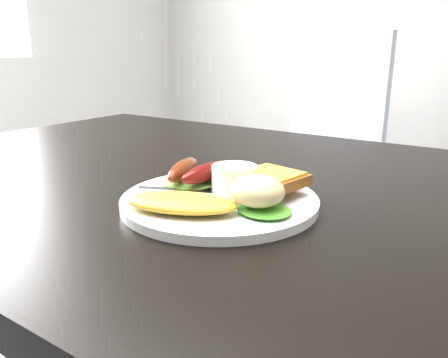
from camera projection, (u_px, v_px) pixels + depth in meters
dining_table at (204, 184)px, 0.71m from camera, size 1.20×0.80×0.04m
dining_chair at (316, 165)px, 1.93m from camera, size 0.54×0.54×0.06m
person at (335, 101)px, 1.29m from camera, size 0.66×0.55×1.59m
plate at (220, 201)px, 0.55m from camera, size 0.25×0.25×0.01m
lettuce_left at (190, 181)px, 0.59m from camera, size 0.09×0.09×0.01m
lettuce_right at (264, 210)px, 0.49m from camera, size 0.08×0.07×0.01m
omelette at (181, 203)px, 0.49m from camera, size 0.15×0.10×0.02m
sausage_a at (183, 169)px, 0.59m from camera, size 0.06×0.10×0.02m
sausage_b at (207, 172)px, 0.58m from camera, size 0.03×0.10×0.02m
ramekin at (234, 179)px, 0.56m from camera, size 0.07×0.07×0.03m
toast_a at (264, 182)px, 0.58m from camera, size 0.09×0.09×0.01m
toast_b at (270, 180)px, 0.55m from camera, size 0.09×0.09×0.01m
potato_salad at (257, 191)px, 0.49m from camera, size 0.09×0.08×0.04m
fork at (189, 192)px, 0.56m from camera, size 0.13×0.06×0.00m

